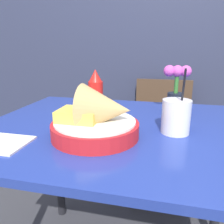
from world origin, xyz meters
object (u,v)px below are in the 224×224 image
(chair_far_window, at_px, (161,128))
(flower_vase, at_px, (176,90))
(food_basket, at_px, (99,119))
(drink_cup, at_px, (176,118))
(ketchup_bottle, at_px, (96,95))

(chair_far_window, xyz_separation_m, flower_vase, (0.05, -0.58, 0.39))
(food_basket, xyz_separation_m, drink_cup, (0.24, 0.09, -0.01))
(flower_vase, bearing_deg, food_basket, -127.22)
(flower_vase, bearing_deg, chair_far_window, 94.56)
(flower_vase, bearing_deg, drink_cup, -91.69)
(ketchup_bottle, height_order, flower_vase, flower_vase)
(chair_far_window, distance_m, food_basket, 0.99)
(chair_far_window, distance_m, flower_vase, 0.70)
(drink_cup, relative_size, flower_vase, 1.06)
(ketchup_bottle, distance_m, flower_vase, 0.34)
(food_basket, distance_m, flower_vase, 0.42)
(food_basket, xyz_separation_m, flower_vase, (0.25, 0.33, 0.05))
(chair_far_window, distance_m, drink_cup, 0.88)
(chair_far_window, bearing_deg, food_basket, -102.58)
(chair_far_window, relative_size, ketchup_bottle, 4.25)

